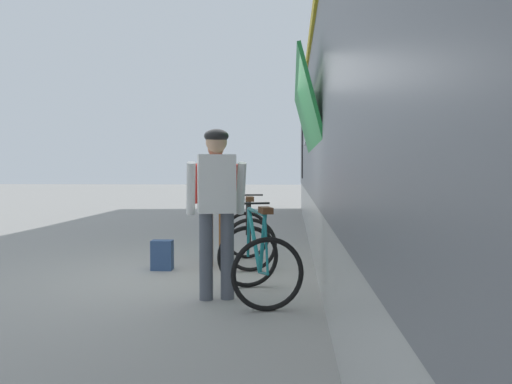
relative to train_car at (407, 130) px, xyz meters
name	(u,v)px	position (x,y,z in m)	size (l,w,h in m)	color
ground_plane	(209,276)	(-2.84, -1.84, -1.97)	(80.00, 80.00, 0.00)	gray
train_car	(407,130)	(0.00, 0.00, 0.00)	(3.26, 19.31, 3.88)	slate
cyclist_near_in_white	(217,198)	(-2.57, -3.01, -0.91)	(0.65, 0.40, 1.76)	#4C515B
cyclist_far_in_red	(216,191)	(-2.85, -1.15, -0.91)	(0.66, 0.42, 1.76)	#935B2D
bicycle_near_teal	(257,260)	(-2.16, -2.95, -1.56)	(0.97, 1.22, 0.99)	black
bicycle_far_black	(248,236)	(-2.41, -1.03, -1.56)	(0.84, 1.15, 0.99)	black
backpack_on_platform	(162,255)	(-3.53, -1.50, -1.77)	(0.28, 0.18, 0.40)	navy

